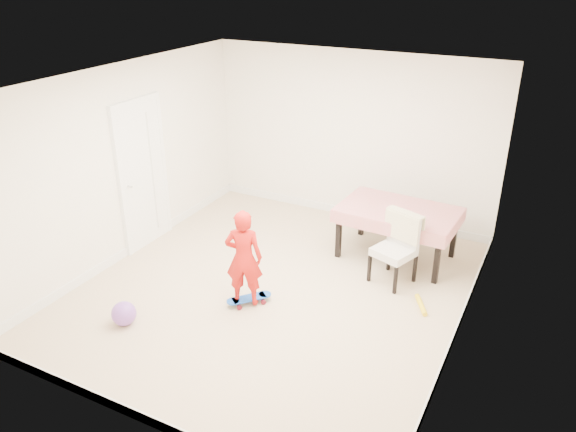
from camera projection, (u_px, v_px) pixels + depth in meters
The scene contains 17 objects.
ground at pixel (274, 289), 7.06m from camera, with size 5.00×5.00×0.00m, color tan.
ceiling at pixel (271, 83), 5.97m from camera, with size 4.50×5.00×0.04m, color white.
wall_back at pixel (351, 137), 8.51m from camera, with size 4.50×0.04×2.60m, color white.
wall_front at pixel (125, 299), 4.51m from camera, with size 4.50×0.04×2.60m, color white.
wall_left at pixel (125, 164), 7.43m from camera, with size 0.04×5.00×2.60m, color white.
wall_right at pixel (469, 233), 5.58m from camera, with size 0.04×5.00×2.60m, color white.
door at pixel (143, 176), 7.79m from camera, with size 0.10×0.94×2.11m, color white.
baseboard_back at pixel (347, 211), 9.04m from camera, with size 4.50×0.02×0.12m, color white.
baseboard_front at pixel (141, 416), 5.02m from camera, with size 4.50×0.02×0.12m, color white.
baseboard_left at pixel (135, 246), 7.96m from camera, with size 0.02×5.00×0.12m, color white.
baseboard_right at pixel (454, 335), 6.10m from camera, with size 0.02×5.00×0.12m, color white.
dining_table at pixel (397, 233), 7.66m from camera, with size 1.55×0.98×0.73m, color red, non-canonical shape.
dining_chair at pixel (394, 249), 7.03m from camera, with size 0.51×0.59×0.92m, color silver, non-canonical shape.
skateboard at pixel (249, 300), 6.75m from camera, with size 0.56×0.20×0.08m, color blue, non-canonical shape.
child at pixel (244, 261), 6.50m from camera, with size 0.44×0.29×1.20m, color red.
balloon at pixel (124, 314), 6.33m from camera, with size 0.28×0.28×0.28m, color purple.
foam_toy at pixel (421, 305), 6.68m from camera, with size 0.06×0.06×0.40m, color yellow.
Camera 1 is at (2.90, -5.26, 3.81)m, focal length 35.00 mm.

